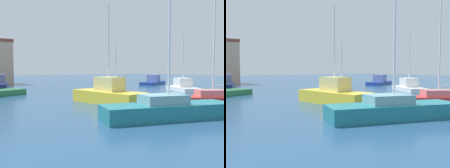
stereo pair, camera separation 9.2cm
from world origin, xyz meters
The scene contains 7 objects.
water centered at (15.00, 20.00, 0.00)m, with size 160.00×160.00×0.00m, color navy.
sailboat_red_far_left centered at (19.61, 6.78, 0.42)m, with size 8.50×6.54×10.82m.
sailboat_grey_near_pier centered at (21.13, 22.45, 0.60)m, with size 4.90×4.54×6.27m.
motorboat_blue_behind_lamppost centered at (32.25, 26.70, 0.55)m, with size 7.15×5.07×1.73m.
sailboat_white_distant_east centered at (26.37, 15.42, 0.59)m, with size 4.68×6.46×7.62m.
sailboat_teal_far_right centered at (11.62, 4.26, 0.54)m, with size 7.80×4.22×8.56m.
sailboat_yellow_distant_north centered at (12.48, 11.32, 0.72)m, with size 3.25×6.86×7.82m.
Camera 2 is at (1.22, -5.43, 2.78)m, focal length 40.84 mm.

